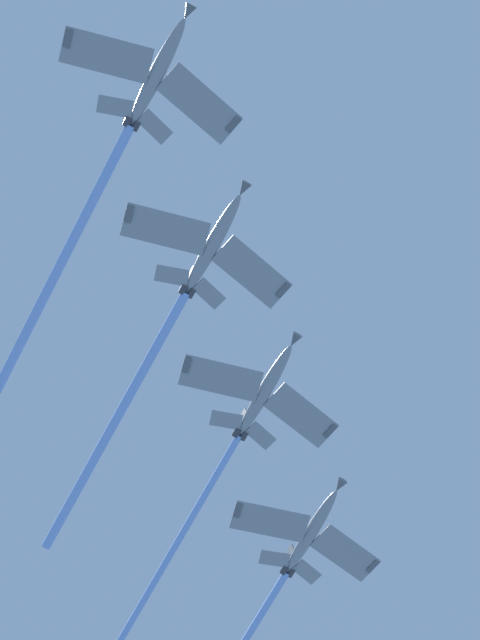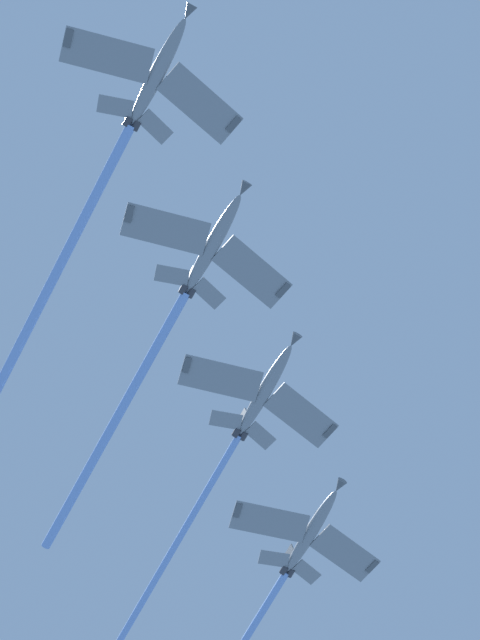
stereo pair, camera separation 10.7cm
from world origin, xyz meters
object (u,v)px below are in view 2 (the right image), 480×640
object	(u,v)px
jet_second	(169,324)
jet_lead	(106,175)
jet_third	(226,458)
jet_fourth	(278,585)

from	to	relation	value
jet_second	jet_lead	bearing A→B (deg)	82.17
jet_second	jet_third	xyz separation A→B (m)	(-1.93, -17.39, -3.30)
jet_third	jet_fourth	distance (m)	18.66
jet_third	jet_second	bearing A→B (deg)	83.67
jet_third	jet_fourth	size ratio (longest dim) A/B	1.12
jet_fourth	jet_second	bearing A→B (deg)	83.93
jet_lead	jet_fourth	distance (m)	53.80
jet_third	jet_fourth	xyz separation A→B (m)	(-1.86, -18.22, -3.59)
jet_lead	jet_third	distance (m)	35.15
jet_second	jet_third	world-z (taller)	jet_second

